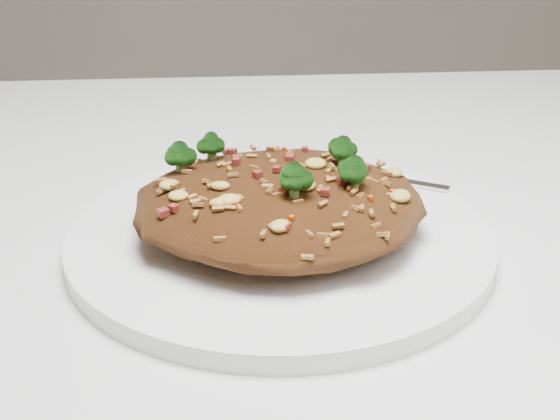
{
  "coord_description": "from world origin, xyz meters",
  "views": [
    {
      "loc": [
        -0.03,
        -0.53,
        1.01
      ],
      "look_at": [
        0.0,
        -0.04,
        0.78
      ],
      "focal_mm": 50.0,
      "sensor_mm": 36.0,
      "label": 1
    }
  ],
  "objects_px": {
    "plate": "(280,238)",
    "fried_rice": "(280,194)",
    "fork": "(360,174)",
    "dining_table": "(272,320)"
  },
  "relations": [
    {
      "from": "plate",
      "to": "fried_rice",
      "type": "bearing_deg",
      "value": 99.66
    },
    {
      "from": "plate",
      "to": "fork",
      "type": "height_order",
      "value": "fork"
    },
    {
      "from": "dining_table",
      "to": "fried_rice",
      "type": "xyz_separation_m",
      "value": [
        0.0,
        -0.04,
        0.13
      ]
    },
    {
      "from": "dining_table",
      "to": "fork",
      "type": "xyz_separation_m",
      "value": [
        0.08,
        0.05,
        0.11
      ]
    },
    {
      "from": "fork",
      "to": "plate",
      "type": "bearing_deg",
      "value": -100.34
    },
    {
      "from": "dining_table",
      "to": "fork",
      "type": "distance_m",
      "value": 0.14
    },
    {
      "from": "plate",
      "to": "fork",
      "type": "xyz_separation_m",
      "value": [
        0.07,
        0.09,
        0.01
      ]
    },
    {
      "from": "plate",
      "to": "fried_rice",
      "type": "height_order",
      "value": "fried_rice"
    },
    {
      "from": "dining_table",
      "to": "fork",
      "type": "bearing_deg",
      "value": 31.79
    },
    {
      "from": "dining_table",
      "to": "plate",
      "type": "height_order",
      "value": "plate"
    }
  ]
}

